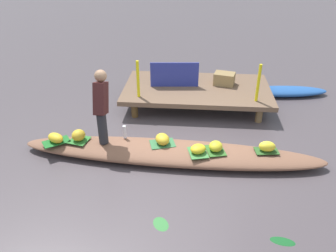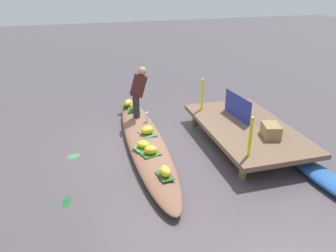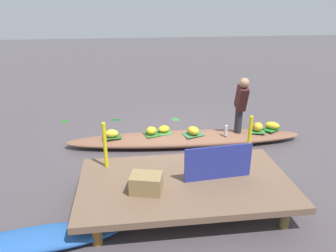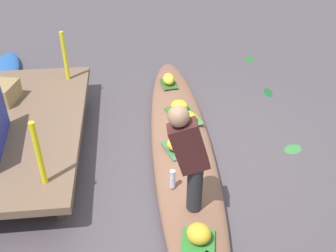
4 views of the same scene
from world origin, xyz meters
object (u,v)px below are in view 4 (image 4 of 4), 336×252
at_px(vendor_person, 189,155).
at_px(water_bottle, 173,179).
at_px(moored_boat, 3,77).
at_px(banana_bunch_1, 199,234).
at_px(vendor_boat, 182,149).
at_px(banana_bunch_4, 179,106).
at_px(produce_crate, 4,93).
at_px(banana_bunch_5, 169,79).
at_px(banana_bunch_2, 188,117).
at_px(banana_bunch_0, 178,143).

distance_m(vendor_person, water_bottle, 0.68).
relative_size(moored_boat, banana_bunch_1, 8.93).
xyz_separation_m(vendor_boat, banana_bunch_4, (0.74, -0.06, 0.21)).
relative_size(vendor_person, produce_crate, 2.83).
distance_m(banana_bunch_1, vendor_person, 0.75).
xyz_separation_m(banana_bunch_4, banana_bunch_5, (0.84, 0.06, 0.00)).
relative_size(vendor_boat, banana_bunch_1, 21.59).
xyz_separation_m(moored_boat, banana_bunch_2, (-1.97, -2.99, 0.22)).
relative_size(banana_bunch_1, vendor_person, 0.19).
distance_m(moored_boat, banana_bunch_0, 3.79).
xyz_separation_m(banana_bunch_5, produce_crate, (-0.58, 2.40, 0.21)).
bearing_deg(produce_crate, banana_bunch_5, -76.45).
height_order(moored_boat, banana_bunch_0, banana_bunch_0).
height_order(banana_bunch_0, banana_bunch_2, banana_bunch_0).
bearing_deg(banana_bunch_0, banana_bunch_5, -2.39).
bearing_deg(produce_crate, banana_bunch_4, -96.05).
xyz_separation_m(banana_bunch_0, vendor_person, (-1.00, 0.03, 0.61)).
distance_m(vendor_boat, banana_bunch_2, 0.51).
relative_size(banana_bunch_5, vendor_person, 0.22).
distance_m(banana_bunch_2, vendor_person, 1.74).
xyz_separation_m(banana_bunch_2, water_bottle, (-1.28, 0.37, 0.04)).
relative_size(vendor_boat, banana_bunch_2, 19.68).
relative_size(vendor_boat, moored_boat, 2.42).
bearing_deg(banana_bunch_5, vendor_person, 177.91).
relative_size(moored_boat, vendor_person, 1.71).
bearing_deg(vendor_person, vendor_boat, -5.34).
distance_m(moored_boat, vendor_person, 4.59).
xyz_separation_m(moored_boat, banana_bunch_4, (-1.68, -2.91, 0.23)).
bearing_deg(produce_crate, banana_bunch_2, -102.16).
height_order(moored_boat, banana_bunch_1, banana_bunch_1).
bearing_deg(moored_boat, water_bottle, -146.99).
relative_size(banana_bunch_4, banana_bunch_5, 0.93).
height_order(banana_bunch_1, produce_crate, produce_crate).
relative_size(banana_bunch_0, banana_bunch_2, 1.13).
height_order(banana_bunch_5, vendor_person, vendor_person).
relative_size(moored_boat, banana_bunch_0, 7.20).
distance_m(vendor_boat, banana_bunch_0, 0.27).
bearing_deg(banana_bunch_0, moored_boat, 47.10).
relative_size(vendor_boat, vendor_person, 4.13).
height_order(banana_bunch_4, banana_bunch_5, banana_bunch_5).
bearing_deg(banana_bunch_2, banana_bunch_0, 159.98).
height_order(banana_bunch_2, banana_bunch_4, banana_bunch_4).
distance_m(vendor_boat, banana_bunch_4, 0.77).
bearing_deg(vendor_person, banana_bunch_2, -8.78).
height_order(vendor_boat, banana_bunch_2, banana_bunch_2).
height_order(banana_bunch_1, banana_bunch_2, banana_bunch_1).
relative_size(banana_bunch_1, produce_crate, 0.54).
bearing_deg(banana_bunch_0, vendor_person, 178.42).
distance_m(banana_bunch_2, water_bottle, 1.33).
height_order(banana_bunch_4, vendor_person, vendor_person).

